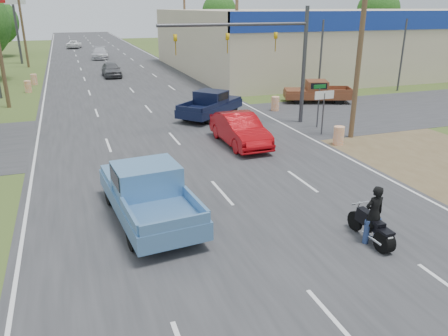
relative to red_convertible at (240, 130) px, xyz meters
name	(u,v)px	position (x,y,z in m)	size (l,w,h in m)	color
ground	(335,322)	(-3.04, -13.78, -0.82)	(200.00, 200.00, 0.00)	#3E5020
main_road	(120,77)	(-3.04, 26.22, -0.81)	(15.00, 180.00, 0.02)	#2D2D30
cross_road	(167,130)	(-3.04, 4.22, -0.81)	(120.00, 10.00, 0.02)	#2D2D30
dirt_verge	(410,150)	(7.96, -3.78, -0.82)	(8.00, 18.00, 0.01)	brown
big_box_store	(379,38)	(28.96, 26.15, 2.49)	(50.00, 28.10, 6.60)	#B7A88C
utility_pole_1	(361,40)	(6.46, -0.78, 4.50)	(2.00, 0.28, 10.00)	#4C3823
utility_pole_2	(237,26)	(6.46, 17.22, 4.50)	(2.00, 0.28, 10.00)	#4C3823
utility_pole_3	(185,20)	(6.46, 35.22, 4.50)	(2.00, 0.28, 10.00)	#4C3823
utility_pole_6	(22,21)	(-12.54, 38.22, 4.50)	(2.00, 0.28, 10.00)	#4C3823
tree_3	(378,10)	(51.96, 56.22, 5.37)	(8.40, 8.40, 10.40)	#422D19
tree_5	(219,11)	(26.96, 81.22, 5.06)	(7.98, 7.98, 9.88)	#422D19
barrel_0	(339,136)	(4.96, -1.78, -0.32)	(0.56, 0.56, 1.00)	orange
barrel_1	(275,104)	(5.36, 6.72, -0.32)	(0.56, 0.56, 1.00)	orange
barrel_2	(28,87)	(-11.54, 20.22, -0.32)	(0.56, 0.56, 1.00)	orange
barrel_3	(34,79)	(-11.24, 24.22, -0.32)	(0.56, 0.56, 1.00)	orange
pole_sign_left_far	(13,5)	(-13.54, 42.22, 6.35)	(3.00, 0.35, 9.20)	#3F3F44
lane_sign	(324,102)	(5.16, 0.22, 1.08)	(1.20, 0.08, 2.52)	#3F3F44
street_name_sign	(319,101)	(5.76, 1.72, 0.79)	(0.80, 0.08, 2.61)	#3F3F44
signal_mast	(265,46)	(2.78, 3.22, 3.98)	(9.12, 0.40, 7.00)	#3F3F44
red_convertible	(240,130)	(0.00, 0.00, 0.00)	(1.74, 4.99, 1.64)	#A1070C
motorcycle	(373,229)	(0.07, -11.02, -0.34)	(0.65, 2.12, 1.08)	black
rider	(374,216)	(0.07, -10.97, 0.08)	(0.66, 0.43, 1.80)	black
blue_pickup	(147,191)	(-6.16, -6.89, 0.17)	(2.79, 6.11, 1.97)	black
navy_pickup	(211,104)	(0.52, 6.46, 0.06)	(5.33, 5.00, 1.76)	black
brown_pickup	(316,91)	(9.55, 8.27, 0.02)	(5.40, 3.59, 1.67)	black
distant_car_grey	(111,70)	(-3.83, 26.80, -0.07)	(1.78, 4.42, 1.51)	#4F4F54
distant_car_silver	(100,53)	(-3.51, 44.67, -0.04)	(2.20, 5.42, 1.57)	silver
distant_car_white	(74,44)	(-6.42, 63.35, -0.17)	(2.18, 4.72, 1.31)	white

